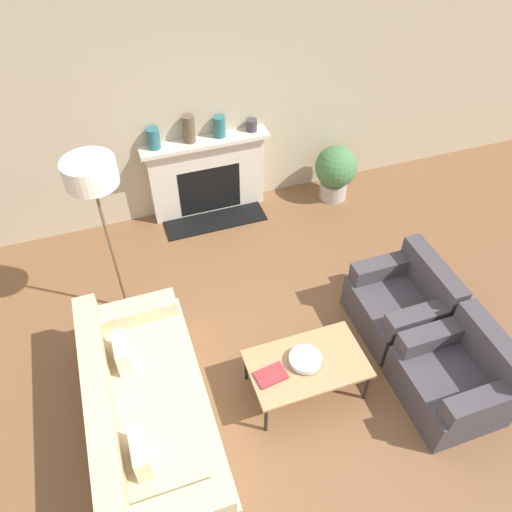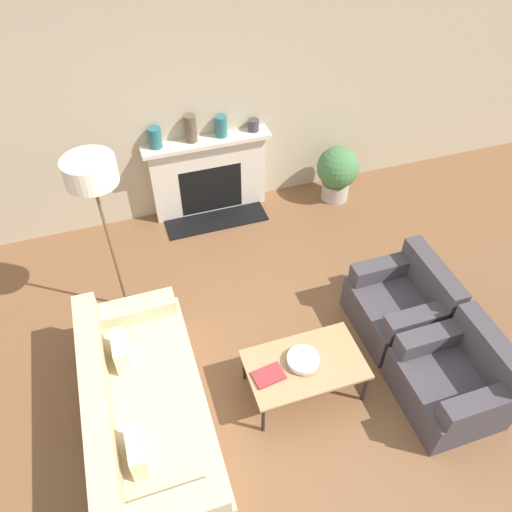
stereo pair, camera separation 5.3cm
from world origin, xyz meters
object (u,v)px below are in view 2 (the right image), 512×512
Objects in this scene: mantel_vase_right at (254,125)px; potted_plant at (337,171)px; couch at (144,411)px; fireplace at (209,177)px; mantel_vase_left at (155,138)px; mantel_vase_center_left at (191,128)px; book at (269,375)px; armchair_near at (454,381)px; coffee_table at (305,365)px; armchair_far at (402,305)px; bowl at (303,359)px; floor_lamp at (93,182)px; mantel_vase_center_right at (221,126)px.

mantel_vase_right is 1.30m from potted_plant.
couch is at bearing -123.99° from mantel_vase_right.
mantel_vase_right is (0.60, 0.02, 0.61)m from fireplace.
mantel_vase_left reaches higher than fireplace.
mantel_vase_center_left is (-0.17, 0.02, 0.70)m from fireplace.
mantel_vase_center_left is at bearing 81.75° from book.
armchair_near reaches higher than coffee_table.
book is (-1.58, -0.43, 0.13)m from armchair_far.
mantel_vase_right is at bearing -33.99° from couch.
coffee_table is (-1.23, 0.52, 0.09)m from armchair_near.
mantel_vase_center_left is (-1.53, 3.41, 0.91)m from armchair_near.
armchair_near is 1.34m from coffee_table.
couch is at bearing 177.85° from bowl.
floor_lamp reaches higher than mantel_vase_center_left.
mantel_vase_center_right is 0.33× the size of potted_plant.
floor_lamp reaches higher than coffee_table.
mantel_vase_center_right is (1.49, 1.36, -0.48)m from floor_lamp.
coffee_table is at bearing -49.33° from bowl.
mantel_vase_center_right reaches higher than potted_plant.
mantel_vase_right is at bearing 35.73° from floor_lamp.
armchair_near is 2.67× the size of mantel_vase_center_left.
fireplace is at bearing -178.55° from mantel_vase_right.
mantel_vase_center_right is at bearing -161.09° from armchair_near.
book is at bearing -74.87° from armchair_far.
book is at bearing -90.94° from mantel_vase_center_left.
mantel_vase_left is (-1.95, 2.49, 0.87)m from armchair_far.
mantel_vase_center_right reaches higher than bowl.
mantel_vase_center_right is at bearing 4.40° from fireplace.
book is 0.38× the size of potted_plant.
armchair_far is at bearing -72.87° from mantel_vase_right.
mantel_vase_right is at bearing 0.00° from mantel_vase_center_left.
mantel_vase_center_right is (0.41, 2.92, 0.75)m from book.
floor_lamp is (-1.29, -1.35, 1.15)m from fireplace.
mantel_vase_center_left is at bearing 0.00° from mantel_vase_left.
mantel_vase_left is (-0.37, 2.92, 0.74)m from book.
armchair_near is at bearing -102.39° from couch.
coffee_table is 3.58× the size of bowl.
armchair_far reaches higher than couch.
armchair_far is at bearing -97.41° from potted_plant.
floor_lamp reaches higher than bowl.
mantel_vase_left reaches higher than couch.
fireplace is 5.32× the size of bowl.
armchair_far is 3.06m from mantel_vase_center_left.
couch is 7.34× the size of book.
mantel_vase_left is 0.97× the size of mantel_vase_center_right.
coffee_table is at bearing -92.85° from couch.
mantel_vase_center_left is 2.00m from potted_plant.
couch reaches higher than book.
armchair_far is at bearing 7.82° from book.
floor_lamp is at bearing -133.86° from fireplace.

